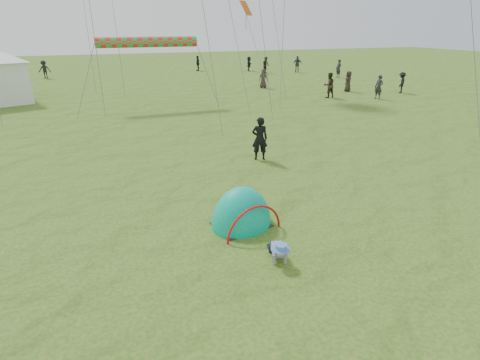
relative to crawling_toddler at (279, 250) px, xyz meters
name	(u,v)px	position (x,y,z in m)	size (l,w,h in m)	color
ground	(300,239)	(0.91, 0.65, -0.28)	(140.00, 140.00, 0.00)	#225A0F
crawling_toddler	(279,250)	(0.00, 0.00, 0.00)	(0.50, 0.72, 0.55)	black
popup_tent	(241,225)	(-0.22, 1.81, -0.28)	(1.68, 1.38, 2.17)	#008941
standing_adult	(260,139)	(2.31, 6.53, 0.58)	(0.62, 0.41, 1.70)	black
crowd_person_0	(379,87)	(15.51, 15.74, 0.57)	(0.61, 0.40, 1.68)	#22232D
crowd_person_1	(329,85)	(12.43, 17.42, 0.62)	(0.87, 0.68, 1.80)	#2D231A
crowd_person_2	(198,63)	(7.84, 37.91, 0.58)	(1.00, 0.42, 1.71)	black
crowd_person_3	(401,83)	(18.89, 17.23, 0.52)	(1.03, 0.59, 1.59)	black
crowd_person_4	(348,81)	(15.42, 19.27, 0.52)	(0.78, 0.51, 1.60)	black
crowd_person_5	(249,64)	(13.34, 35.59, 0.53)	(1.50, 0.48, 1.62)	black
crowd_person_6	(339,69)	(19.74, 27.04, 0.61)	(0.64, 0.42, 1.76)	#242429
crowd_person_7	(266,65)	(14.35, 33.05, 0.60)	(0.85, 0.66, 1.75)	black
crowd_person_9	(44,69)	(-8.21, 36.65, 0.59)	(1.12, 0.64, 1.73)	black
crowd_person_10	(263,78)	(9.79, 23.30, 0.51)	(0.77, 0.50, 1.58)	#322621
crowd_person_14	(297,64)	(17.97, 32.49, 0.61)	(1.04, 0.43, 1.77)	#2D3A4B
rainbow_tube_kite	(147,42)	(-0.14, 18.73, 3.71)	(0.64, 0.64, 6.17)	red
diamond_kite_1	(246,8)	(8.05, 22.96, 5.88)	(1.22, 1.22, 0.00)	#D85D14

